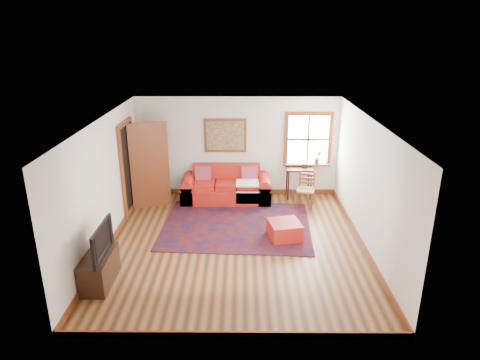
{
  "coord_description": "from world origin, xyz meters",
  "views": [
    {
      "loc": [
        0.12,
        -7.57,
        4.09
      ],
      "look_at": [
        0.08,
        0.6,
        1.15
      ],
      "focal_mm": 32.0,
      "sensor_mm": 36.0,
      "label": 1
    }
  ],
  "objects_px": {
    "side_table": "(299,172)",
    "media_cabinet": "(99,269)",
    "red_ottoman": "(285,230)",
    "ladder_back_chair": "(306,188)",
    "red_leather_sofa": "(226,189)"
  },
  "relations": [
    {
      "from": "red_ottoman",
      "to": "side_table",
      "type": "xyz_separation_m",
      "value": [
        0.55,
        2.25,
        0.48
      ]
    },
    {
      "from": "side_table",
      "to": "ladder_back_chair",
      "type": "relative_size",
      "value": 0.92
    },
    {
      "from": "red_ottoman",
      "to": "media_cabinet",
      "type": "relative_size",
      "value": 0.64
    },
    {
      "from": "side_table",
      "to": "media_cabinet",
      "type": "distance_m",
      "value": 5.47
    },
    {
      "from": "red_leather_sofa",
      "to": "ladder_back_chair",
      "type": "distance_m",
      "value": 1.96
    },
    {
      "from": "side_table",
      "to": "ladder_back_chair",
      "type": "distance_m",
      "value": 0.61
    },
    {
      "from": "red_ottoman",
      "to": "side_table",
      "type": "distance_m",
      "value": 2.37
    },
    {
      "from": "ladder_back_chair",
      "to": "media_cabinet",
      "type": "bearing_deg",
      "value": -139.65
    },
    {
      "from": "side_table",
      "to": "media_cabinet",
      "type": "xyz_separation_m",
      "value": [
        -3.81,
        -3.9,
        -0.39
      ]
    },
    {
      "from": "red_ottoman",
      "to": "ladder_back_chair",
      "type": "distance_m",
      "value": 1.83
    },
    {
      "from": "red_leather_sofa",
      "to": "red_ottoman",
      "type": "height_order",
      "value": "red_leather_sofa"
    },
    {
      "from": "red_ottoman",
      "to": "side_table",
      "type": "height_order",
      "value": "side_table"
    },
    {
      "from": "red_ottoman",
      "to": "side_table",
      "type": "relative_size",
      "value": 0.79
    },
    {
      "from": "red_ottoman",
      "to": "ladder_back_chair",
      "type": "xyz_separation_m",
      "value": [
        0.66,
        1.68,
        0.28
      ]
    },
    {
      "from": "red_leather_sofa",
      "to": "red_ottoman",
      "type": "relative_size",
      "value": 3.53
    }
  ]
}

